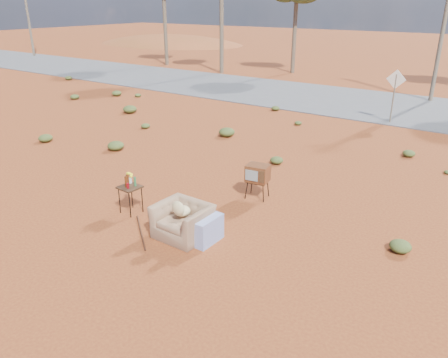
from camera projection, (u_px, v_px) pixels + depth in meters
The scene contains 11 objects.
ground at pixel (174, 226), 9.91m from camera, with size 140.00×140.00×0.00m, color brown.
highway at pixel (376, 105), 21.31m from camera, with size 140.00×7.00×0.04m, color #565659.
dirt_mound at pixel (170, 44), 51.57m from camera, with size 26.00×18.00×2.00m, color brown.
armchair at pixel (187, 218), 9.29m from camera, with size 1.33×0.84×0.98m.
tv_unit at pixel (258, 174), 11.08m from camera, with size 0.63×0.54×0.90m.
side_table at pixel (130, 185), 10.32m from camera, with size 0.50×0.50×0.96m.
rusty_bar at pixel (141, 232), 9.61m from camera, with size 0.04×0.04×1.57m, color #442212.
road_sign at pixel (395, 87), 17.67m from camera, with size 0.78×0.06×2.19m.
utility_pole_west at pixel (27, 8), 38.51m from camera, with size 1.40×0.20×8.00m.
utility_pole_center at pixel (446, 14), 20.59m from camera, with size 1.40×0.20×8.00m.
scrub_patch at pixel (246, 159), 13.65m from camera, with size 17.49×8.07×0.33m.
Camera 1 is at (5.93, -6.55, 4.75)m, focal length 35.00 mm.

